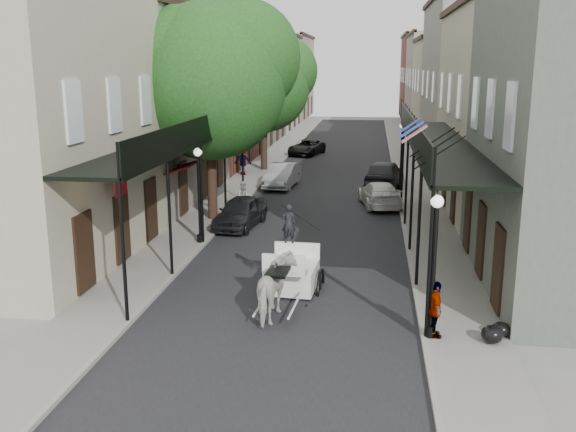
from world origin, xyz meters
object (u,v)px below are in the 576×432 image
(car_right_near, at_px, (379,194))
(lamppost_right_far, at_px, (401,155))
(horse, at_px, (277,288))
(lamppost_right_near, at_px, (434,265))
(pedestrian_walking, at_px, (244,197))
(car_left_mid, at_px, (282,176))
(pedestrian_sidewalk_left, at_px, (243,161))
(tree_near, at_px, (219,75))
(lamppost_left, at_px, (199,194))
(tree_far, at_px, (269,82))
(car_right_far, at_px, (384,173))
(carriage, at_px, (295,252))
(pedestrian_sidewalk_right, at_px, (435,310))
(car_left_near, at_px, (240,212))
(car_left_far, at_px, (307,147))

(car_right_near, bearing_deg, lamppost_right_far, -115.89)
(lamppost_right_far, distance_m, horse, 19.48)
(lamppost_right_near, height_order, pedestrian_walking, lamppost_right_near)
(pedestrian_walking, distance_m, car_left_mid, 6.74)
(horse, distance_m, pedestrian_sidewalk_left, 23.35)
(tree_near, relative_size, lamppost_left, 2.60)
(horse, distance_m, car_right_near, 15.29)
(lamppost_right_near, bearing_deg, pedestrian_sidewalk_left, 112.17)
(pedestrian_walking, bearing_deg, lamppost_right_far, 21.49)
(tree_near, xyz_separation_m, horse, (4.18, -11.18, -5.62))
(tree_near, distance_m, pedestrian_sidewalk_left, 12.81)
(pedestrian_sidewalk_left, bearing_deg, tree_far, -115.15)
(car_right_near, distance_m, car_right_far, 5.30)
(lamppost_left, xyz_separation_m, lamppost_right_far, (8.20, 12.00, 0.00))
(carriage, bearing_deg, lamppost_left, 138.07)
(pedestrian_walking, xyz_separation_m, pedestrian_sidewalk_left, (-2.05, 9.91, 0.26))
(lamppost_right_near, height_order, lamppost_left, same)
(pedestrian_sidewalk_right, xyz_separation_m, car_left_near, (-7.32, 11.00, -0.20))
(tree_near, xyz_separation_m, lamppost_right_near, (8.30, -12.18, -4.44))
(lamppost_left, xyz_separation_m, carriage, (4.24, -4.28, -0.92))
(car_left_mid, relative_size, car_right_near, 0.96)
(car_left_mid, bearing_deg, carriage, -75.93)
(tree_near, bearing_deg, horse, -69.50)
(car_left_mid, bearing_deg, car_left_near, -88.36)
(car_left_far, bearing_deg, pedestrian_sidewalk_left, -91.53)
(lamppost_left, bearing_deg, car_right_near, 48.73)
(lamppost_left, distance_m, pedestrian_walking, 5.95)
(lamppost_right_near, height_order, car_right_far, lamppost_right_near)
(lamppost_left, xyz_separation_m, car_right_near, (7.02, 8.00, -1.43))
(lamppost_right_near, distance_m, car_right_near, 16.11)
(horse, xyz_separation_m, car_left_mid, (-2.58, 19.45, -0.20))
(lamppost_left, relative_size, pedestrian_sidewalk_right, 2.50)
(tree_near, height_order, car_left_near, tree_near)
(car_left_near, height_order, car_left_mid, car_left_mid)
(pedestrian_walking, bearing_deg, pedestrian_sidewalk_right, -78.62)
(pedestrian_sidewalk_right, distance_m, car_left_mid, 21.56)
(tree_near, distance_m, lamppost_right_near, 15.39)
(pedestrian_walking, bearing_deg, car_right_far, 30.26)
(car_left_mid, bearing_deg, lamppost_left, -92.10)
(lamppost_right_far, bearing_deg, car_left_near, -128.73)
(lamppost_right_far, relative_size, car_left_far, 0.87)
(horse, bearing_deg, lamppost_right_near, 169.72)
(lamppost_right_near, bearing_deg, car_left_far, 101.11)
(tree_near, height_order, pedestrian_sidewalk_right, tree_near)
(car_right_far, bearing_deg, lamppost_left, 70.42)
(lamppost_right_far, relative_size, pedestrian_sidewalk_left, 2.06)
(lamppost_right_near, height_order, carriage, lamppost_right_near)
(car_right_near, bearing_deg, lamppost_right_near, 84.76)
(tree_near, xyz_separation_m, tree_far, (-0.05, 14.00, -0.65))
(carriage, relative_size, pedestrian_sidewalk_left, 1.62)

